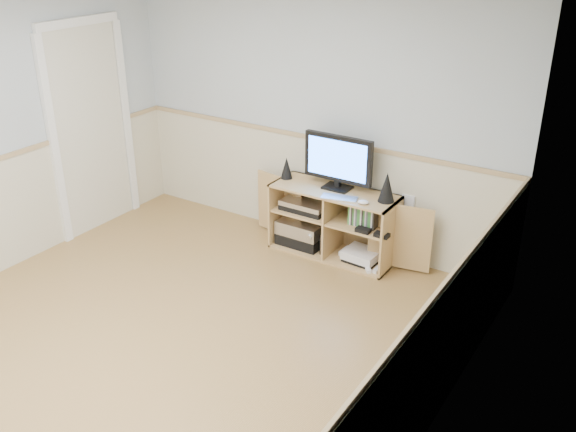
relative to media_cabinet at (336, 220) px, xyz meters
The scene contains 11 objects.
room 2.17m from the media_cabinet, 102.68° to the right, with size 4.04×4.54×2.54m.
media_cabinet is the anchor object (origin of this frame).
monitor 0.59m from the media_cabinet, 90.00° to the right, with size 0.66×0.18×0.50m.
speaker_left 0.68m from the media_cabinet, behind, with size 0.11×0.11×0.21m, color black.
speaker_right 0.67m from the media_cabinet, ahead, with size 0.14×0.14×0.27m, color black.
keyboard 0.40m from the media_cabinet, 57.38° to the right, with size 0.32×0.13×0.01m, color silver.
mouse 0.53m from the media_cabinet, 28.36° to the right, with size 0.10×0.06×0.04m, color white.
av_components 0.34m from the media_cabinet, behind, with size 0.52×0.33×0.47m.
game_consoles 0.41m from the media_cabinet, 12.26° to the right, with size 0.45×0.30×0.11m.
game_cases 0.36m from the media_cabinet, 13.09° to the right, with size 0.26×0.14×0.19m, color #3F8C3F.
wall_outlet 0.70m from the media_cabinet, 15.96° to the left, with size 0.12×0.03×0.12m, color white.
Camera 1 is at (2.91, -2.77, 2.89)m, focal length 40.00 mm.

